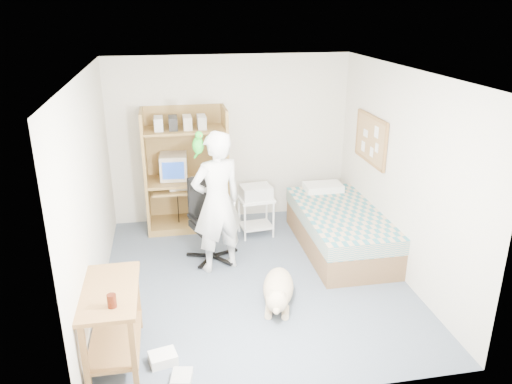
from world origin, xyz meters
TOP-DOWN VIEW (x-y plane):
  - floor at (0.00, 0.00)m, footprint 4.00×4.00m
  - wall_back at (0.00, 2.00)m, footprint 3.60×0.02m
  - wall_right at (1.80, 0.00)m, footprint 0.02×4.00m
  - wall_left at (-1.80, 0.00)m, footprint 0.02×4.00m
  - ceiling at (0.00, 0.00)m, footprint 3.60×4.00m
  - computer_hutch at (-0.70, 1.74)m, footprint 1.20×0.63m
  - bed at (1.30, 0.62)m, footprint 1.02×2.02m
  - side_desk at (-1.55, -1.20)m, footprint 0.50×1.00m
  - corkboard at (1.77, 0.90)m, footprint 0.04×0.94m
  - office_chair at (-0.47, 0.67)m, footprint 0.62×0.62m
  - person at (-0.40, 0.36)m, footprint 0.76×0.62m
  - parrot at (-0.59, 0.37)m, footprint 0.13×0.23m
  - dog at (0.17, -0.57)m, footprint 0.52×1.05m
  - printer_cart at (0.25, 1.23)m, footprint 0.52×0.43m
  - printer at (0.25, 1.23)m, footprint 0.45×0.36m
  - crt_monitor at (-0.88, 1.75)m, footprint 0.41×0.43m
  - keyboard at (-0.74, 1.58)m, footprint 0.46×0.19m
  - pencil_cup at (-0.35, 1.65)m, footprint 0.08×0.08m
  - drink_glass at (-1.50, -1.49)m, footprint 0.08×0.08m
  - floor_box_a at (-1.12, -1.35)m, footprint 0.29×0.25m
  - floor_box_b at (-0.96, -1.65)m, footprint 0.22×0.25m

SIDE VIEW (x-z plane):
  - floor at x=0.00m, z-range 0.00..0.00m
  - floor_box_b at x=-0.96m, z-range 0.00..0.08m
  - floor_box_a at x=-1.12m, z-range 0.00..0.10m
  - dog at x=0.17m, z-range -0.03..0.38m
  - bed at x=1.30m, z-range -0.04..0.62m
  - printer_cart at x=0.25m, z-range 0.09..0.67m
  - office_chair at x=-0.47m, z-range -0.15..0.93m
  - side_desk at x=-1.55m, z-range 0.12..0.87m
  - printer at x=0.25m, z-range 0.58..0.76m
  - keyboard at x=-0.74m, z-range 0.66..0.69m
  - drink_glass at x=-1.50m, z-range 0.75..0.87m
  - pencil_cup at x=-0.35m, z-range 0.76..0.88m
  - computer_hutch at x=-0.70m, z-range -0.08..1.72m
  - person at x=-0.40m, z-range 0.00..1.80m
  - crt_monitor at x=-0.88m, z-range 0.77..1.13m
  - wall_back at x=0.00m, z-range 0.00..2.50m
  - wall_right at x=1.80m, z-range 0.00..2.50m
  - wall_left at x=-1.80m, z-range 0.00..2.50m
  - corkboard at x=1.77m, z-range 1.12..1.78m
  - parrot at x=-0.59m, z-range 1.46..1.82m
  - ceiling at x=0.00m, z-range 2.49..2.51m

